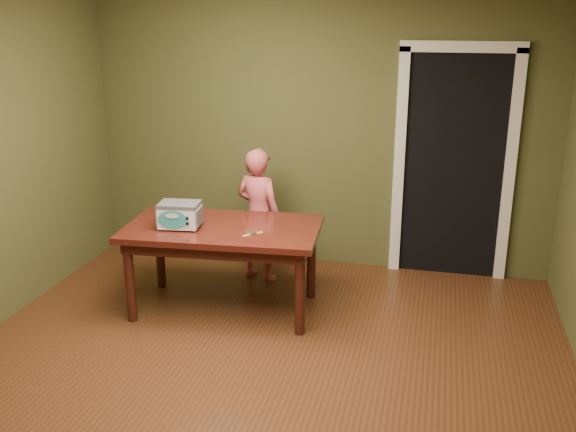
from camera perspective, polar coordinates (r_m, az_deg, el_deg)
The scene contains 8 objects.
floor at distance 4.47m, azimuth -3.99°, elevation -15.54°, with size 5.00×5.00×0.00m, color #572D19.
room_shell at distance 3.81m, azimuth -4.54°, elevation 6.46°, with size 4.52×5.02×2.61m.
doorway at distance 6.48m, azimuth 14.47°, elevation 4.79°, with size 1.10×0.66×2.25m.
dining_table at distance 5.37m, azimuth -5.78°, elevation -1.89°, with size 1.66×1.01×0.75m.
toy_oven at distance 5.31m, azimuth -9.61°, elevation 0.16°, with size 0.37×0.27×0.21m.
baking_pan at distance 5.14m, azimuth -3.27°, elevation -1.45°, with size 0.10×0.10×0.02m.
spatula at distance 5.11m, azimuth -3.18°, elevation -1.63°, with size 0.18×0.03×0.01m, color #D9AF5E.
child at distance 5.98m, azimuth -2.61°, elevation 0.08°, with size 0.46×0.30×1.27m, color #C55156.
Camera 1 is at (1.16, -3.55, 2.45)m, focal length 40.00 mm.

